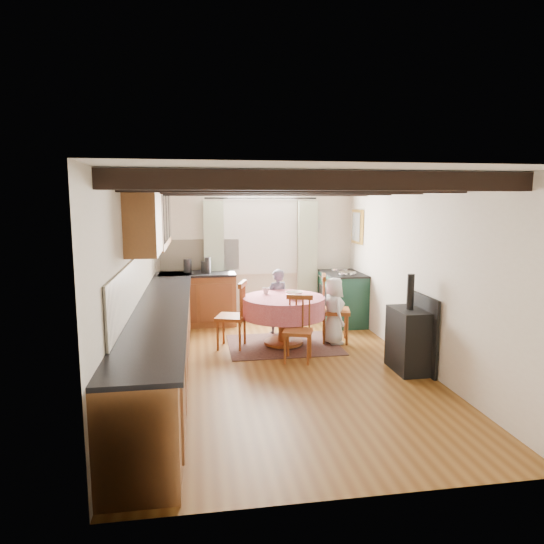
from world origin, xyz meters
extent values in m
cube|color=brown|center=(0.00, 0.00, 0.00)|extent=(3.60, 5.50, 0.00)
cube|color=white|center=(0.00, 0.00, 2.40)|extent=(3.60, 5.50, 0.00)
cube|color=silver|center=(0.00, 2.75, 1.20)|extent=(3.60, 0.00, 2.40)
cube|color=silver|center=(0.00, -2.75, 1.20)|extent=(3.60, 0.00, 2.40)
cube|color=silver|center=(-1.80, 0.00, 1.20)|extent=(0.00, 5.50, 2.40)
cube|color=silver|center=(1.80, 0.00, 1.20)|extent=(0.00, 5.50, 2.40)
cube|color=black|center=(0.00, -2.00, 2.31)|extent=(3.60, 0.16, 0.16)
cube|color=black|center=(0.00, -1.00, 2.31)|extent=(3.60, 0.16, 0.16)
cube|color=black|center=(0.00, 0.00, 2.31)|extent=(3.60, 0.16, 0.16)
cube|color=black|center=(0.00, 1.00, 2.31)|extent=(3.60, 0.16, 0.16)
cube|color=black|center=(0.00, 2.00, 2.31)|extent=(3.60, 0.16, 0.16)
cube|color=beige|center=(-1.78, 0.30, 1.20)|extent=(0.02, 4.50, 0.55)
cube|color=beige|center=(-1.00, 2.73, 1.20)|extent=(1.40, 0.02, 0.55)
cube|color=brown|center=(-1.50, 0.00, 0.44)|extent=(0.60, 5.30, 0.88)
cube|color=brown|center=(-1.05, 2.45, 0.44)|extent=(1.30, 0.60, 0.88)
cube|color=black|center=(-1.48, 0.00, 0.90)|extent=(0.64, 5.30, 0.04)
cube|color=black|center=(-1.05, 2.43, 0.90)|extent=(1.30, 0.64, 0.04)
cube|color=brown|center=(-1.63, 1.20, 1.95)|extent=(0.34, 1.80, 0.90)
cube|color=brown|center=(-1.63, -0.30, 1.90)|extent=(0.34, 0.90, 0.70)
cube|color=white|center=(0.10, 2.73, 1.60)|extent=(1.34, 0.03, 1.54)
cube|color=white|center=(0.10, 2.74, 1.60)|extent=(1.20, 0.01, 1.40)
cube|color=beige|center=(-0.75, 2.65, 1.10)|extent=(0.35, 0.10, 2.10)
cube|color=beige|center=(0.95, 2.65, 1.10)|extent=(0.35, 0.10, 2.10)
cylinder|color=black|center=(0.10, 2.65, 2.20)|extent=(2.00, 0.03, 0.03)
cube|color=gold|center=(1.77, 2.30, 1.70)|extent=(0.04, 0.50, 0.60)
cylinder|color=silver|center=(1.05, 2.72, 1.70)|extent=(0.30, 0.02, 0.30)
cube|color=#33211E|center=(0.21, 1.01, 0.01)|extent=(1.64, 1.28, 0.01)
imported|color=#545369|center=(0.22, 1.68, 0.53)|extent=(0.45, 0.37, 1.06)
imported|color=silver|center=(0.97, 0.99, 0.51)|extent=(0.36, 0.52, 1.01)
imported|color=silver|center=(0.39, 1.10, 0.77)|extent=(0.32, 0.32, 0.06)
imported|color=silver|center=(0.33, 0.78, 0.77)|extent=(0.22, 0.22, 0.06)
imported|color=silver|center=(-0.02, 1.28, 0.79)|extent=(0.14, 0.14, 0.10)
cylinder|color=#262628|center=(-1.21, 2.51, 1.04)|extent=(0.14, 0.14, 0.24)
cylinder|color=#262628|center=(-0.90, 2.46, 1.02)|extent=(0.18, 0.18, 0.20)
cylinder|color=#262628|center=(-0.87, 2.34, 1.06)|extent=(0.10, 0.10, 0.28)
camera|label=1|loc=(-1.05, -5.81, 2.14)|focal=31.48mm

